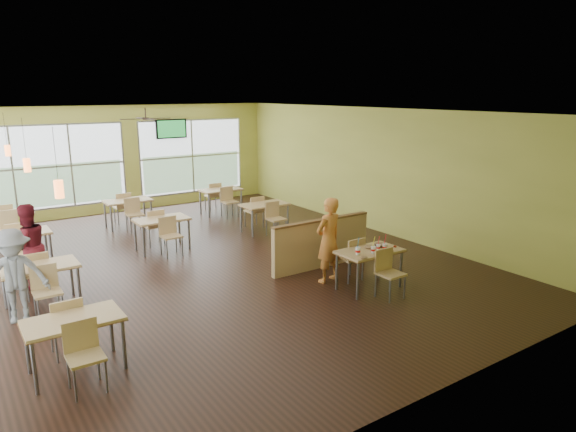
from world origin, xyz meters
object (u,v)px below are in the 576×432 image
Objects in this scene: main_table at (370,256)px; half_wall_divider at (321,243)px; food_basket at (381,245)px; man_plaid at (328,240)px.

main_table is 0.63× the size of half_wall_divider.
food_basket is at bearing -76.97° from half_wall_divider.
man_plaid is at bearing 137.18° from food_basket.
half_wall_divider is 1.44× the size of man_plaid.
main_table is at bearing 109.59° from man_plaid.
half_wall_divider is at bearing 90.00° from main_table.
man_plaid is (-0.40, 0.72, 0.20)m from main_table.
man_plaid is at bearing -118.87° from half_wall_divider.
man_plaid reaches higher than half_wall_divider.
man_plaid is 0.99m from food_basket.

